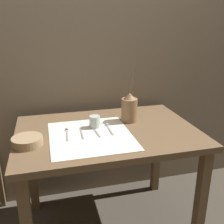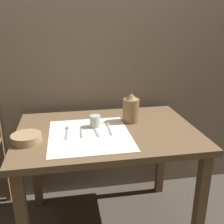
{
  "view_description": "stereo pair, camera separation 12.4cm",
  "coord_description": "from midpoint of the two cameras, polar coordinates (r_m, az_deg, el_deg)",
  "views": [
    {
      "loc": [
        -0.37,
        -1.54,
        1.47
      ],
      "look_at": [
        0.03,
        0.0,
        0.91
      ],
      "focal_mm": 42.0,
      "sensor_mm": 36.0,
      "label": 1
    },
    {
      "loc": [
        -0.25,
        -1.57,
        1.47
      ],
      "look_at": [
        0.03,
        0.0,
        0.91
      ],
      "focal_mm": 42.0,
      "sensor_mm": 36.0,
      "label": 2
    }
  ],
  "objects": [
    {
      "name": "stone_wall_back",
      "position": [
        2.11,
        -1.74,
        12.04
      ],
      "size": [
        7.0,
        0.06,
        2.4
      ],
      "color": "#7A6B56",
      "rests_on": "ground_plane"
    },
    {
      "name": "wooden_table",
      "position": [
        1.77,
        0.95,
        -7.06
      ],
      "size": [
        1.17,
        0.81,
        0.79
      ],
      "color": "brown",
      "rests_on": "ground_plane"
    },
    {
      "name": "linen_cloth",
      "position": [
        1.64,
        -2.74,
        -5.03
      ],
      "size": [
        0.5,
        0.55,
        0.0
      ],
      "color": "silver",
      "rests_on": "wooden_table"
    },
    {
      "name": "pitcher_with_flowers",
      "position": [
        1.83,
        6.08,
        0.7
      ],
      "size": [
        0.11,
        0.11,
        0.41
      ],
      "color": "olive",
      "rests_on": "wooden_table"
    },
    {
      "name": "wooden_bowl",
      "position": [
        1.6,
        -16.04,
        -5.57
      ],
      "size": [
        0.17,
        0.17,
        0.05
      ],
      "color": "#9E7F5B",
      "rests_on": "wooden_table"
    },
    {
      "name": "glass_tumbler_near",
      "position": [
        1.74,
        -1.68,
        -2.03
      ],
      "size": [
        0.07,
        0.07,
        0.08
      ],
      "color": "#B7C1BC",
      "rests_on": "wooden_table"
    },
    {
      "name": "spoon_inner",
      "position": [
        1.71,
        -7.72,
        -3.93
      ],
      "size": [
        0.03,
        0.18,
        0.02
      ],
      "color": "#939399",
      "rests_on": "wooden_table"
    },
    {
      "name": "fork_outer",
      "position": [
        1.67,
        -4.61,
        -4.46
      ],
      "size": [
        0.02,
        0.17,
        0.0
      ],
      "color": "#939399",
      "rests_on": "wooden_table"
    },
    {
      "name": "fork_inner",
      "position": [
        1.68,
        -1.46,
        -4.24
      ],
      "size": [
        0.03,
        0.17,
        0.0
      ],
      "color": "#939399",
      "rests_on": "wooden_table"
    },
    {
      "name": "spoon_outer",
      "position": [
        1.75,
        1.21,
        -3.2
      ],
      "size": [
        0.02,
        0.18,
        0.02
      ],
      "color": "#939399",
      "rests_on": "wooden_table"
    }
  ]
}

